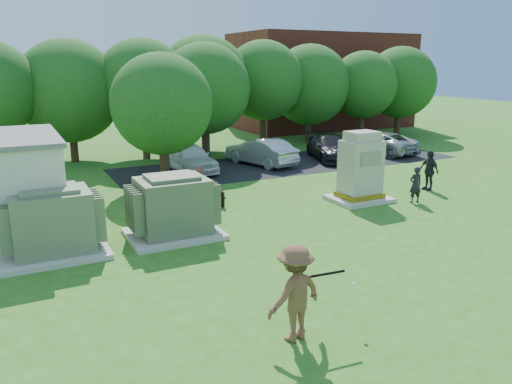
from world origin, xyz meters
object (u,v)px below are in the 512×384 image
person_walking_right (429,170)px  car_white (190,157)px  transformer_left (52,224)px  car_silver_b (379,143)px  transformer_right (173,208)px  car_silver_a (261,152)px  car_dark (330,148)px  person_at_picnic (202,185)px  generator_cabinet (360,171)px  batter (295,293)px  picnic_table (203,196)px  person_by_generator (415,185)px

person_walking_right → car_white: bearing=-135.4°
transformer_left → car_silver_b: size_ratio=0.61×
transformer_right → car_silver_a: 12.30m
person_walking_right → car_dark: (0.26, 8.06, -0.19)m
person_at_picnic → generator_cabinet: bearing=-52.7°
person_at_picnic → transformer_right: bearing=-155.2°
batter → car_dark: 20.27m
generator_cabinet → car_silver_a: size_ratio=0.63×
transformer_left → car_silver_a: size_ratio=0.66×
car_dark → car_silver_b: size_ratio=0.99×
picnic_table → car_dark: (10.33, 6.01, 0.30)m
transformer_left → transformer_right: (3.70, 0.00, 0.00)m
transformer_left → car_silver_b: transformer_left is taller
car_white → car_silver_a: bearing=-4.5°
car_white → transformer_left: bearing=-132.0°
person_by_generator → person_at_picnic: person_at_picnic is taller
transformer_right → person_walking_right: (12.19, 0.85, -0.07)m
generator_cabinet → car_silver_a: (-0.23, 8.55, -0.51)m
batter → car_silver_a: batter is taller
car_white → car_silver_a: (4.15, -0.09, -0.00)m
car_white → generator_cabinet: bearing=-66.3°
picnic_table → generator_cabinet: bearing=-19.2°
picnic_table → person_walking_right: (10.06, -2.05, 0.49)m
transformer_right → person_at_picnic: (2.19, 3.21, -0.18)m
person_by_generator → person_at_picnic: size_ratio=0.96×
transformer_right → car_silver_a: bearing=49.3°
transformer_left → transformer_right: 3.70m
car_silver_a → car_silver_b: car_silver_a is taller
person_at_picnic → person_by_generator: bearing=-56.1°
person_walking_right → transformer_left: bearing=-86.5°
person_walking_right → person_at_picnic: bearing=-102.8°
transformer_left → person_walking_right: 15.91m
generator_cabinet → person_walking_right: (3.93, 0.08, -0.37)m
person_by_generator → transformer_left: bearing=6.7°
transformer_left → car_silver_b: (20.10, 9.21, -0.28)m
car_silver_a → car_dark: 4.44m
picnic_table → car_dark: size_ratio=0.31×
transformer_right → car_silver_a: transformer_right is taller
transformer_right → person_by_generator: 10.10m
car_dark → car_silver_a: bearing=-167.3°
generator_cabinet → car_white: (-4.38, 8.64, -0.51)m
transformer_right → batter: 7.29m
transformer_right → person_walking_right: bearing=4.0°
person_by_generator → car_silver_a: size_ratio=0.33×
person_at_picnic → car_dark: size_ratio=0.32×
picnic_table → batter: size_ratio=0.74×
generator_cabinet → person_walking_right: 3.95m
car_silver_b → person_at_picnic: bearing=12.2°
transformer_right → car_white: bearing=67.6°
batter → car_white: (3.59, 16.70, -0.28)m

